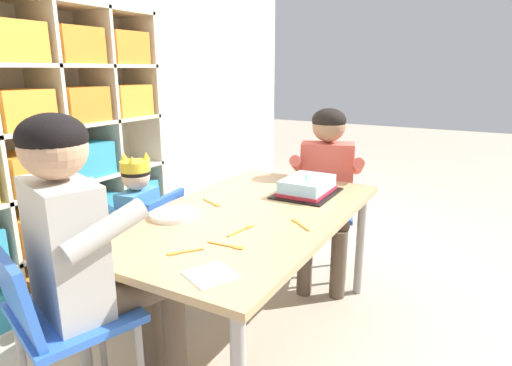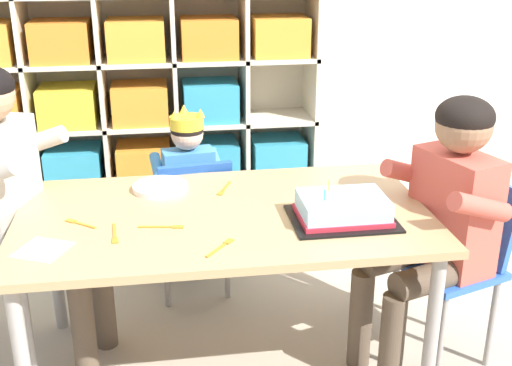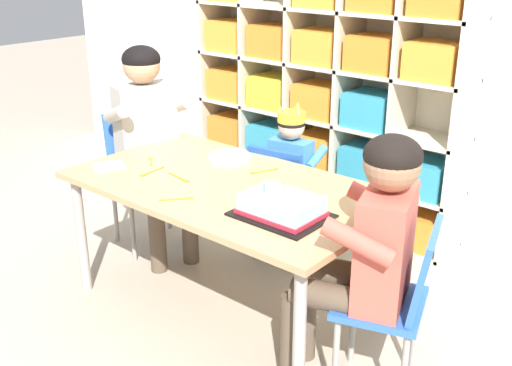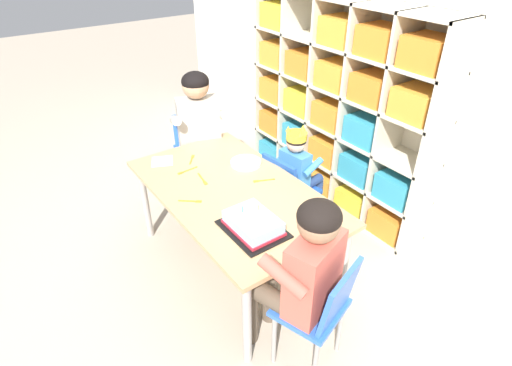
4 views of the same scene
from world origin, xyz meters
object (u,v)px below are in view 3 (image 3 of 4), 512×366
at_px(child_with_crown, 295,163).
at_px(paper_plate_stack, 230,157).
at_px(classroom_chair_guest_side, 397,298).
at_px(fork_near_cake_tray, 151,172).
at_px(activity_table, 228,196).
at_px(classroom_chair_blue, 284,194).
at_px(fork_beside_plate_stack, 180,178).
at_px(classroom_chair_adult_side, 145,161).
at_px(fork_scattered_mid_table, 178,199).
at_px(fork_by_napkin, 151,161).
at_px(birthday_cake_on_tray, 281,207).
at_px(fork_near_child_seat, 263,171).
at_px(adult_helper_seated, 150,128).
at_px(guest_at_table_side, 369,241).

height_order(child_with_crown, paper_plate_stack, child_with_crown).
xyz_separation_m(classroom_chair_guest_side, fork_near_cake_tray, (-1.20, -0.07, 0.20)).
height_order(activity_table, child_with_crown, child_with_crown).
bearing_deg(classroom_chair_blue, fork_beside_plate_stack, 71.32).
relative_size(child_with_crown, fork_beside_plate_stack, 5.67).
distance_m(classroom_chair_adult_side, fork_scattered_mid_table, 0.91).
distance_m(activity_table, fork_near_cake_tray, 0.38).
distance_m(activity_table, fork_scattered_mid_table, 0.27).
distance_m(fork_by_napkin, fork_scattered_mid_table, 0.50).
height_order(classroom_chair_blue, classroom_chair_adult_side, classroom_chair_adult_side).
bearing_deg(fork_beside_plate_stack, activity_table, -146.64).
height_order(birthday_cake_on_tray, fork_beside_plate_stack, birthday_cake_on_tray).
relative_size(birthday_cake_on_tray, fork_near_child_seat, 2.59).
xyz_separation_m(adult_helper_seated, fork_beside_plate_stack, (0.50, -0.26, -0.08)).
bearing_deg(guest_at_table_side, fork_by_napkin, -111.20).
height_order(classroom_chair_blue, fork_by_napkin, classroom_chair_blue).
xyz_separation_m(classroom_chair_adult_side, adult_helper_seated, (0.11, -0.04, 0.21)).
distance_m(child_with_crown, fork_near_child_seat, 0.43).
relative_size(adult_helper_seated, paper_plate_stack, 5.43).
xyz_separation_m(fork_beside_plate_stack, fork_near_child_seat, (0.22, 0.30, 0.00)).
distance_m(classroom_chair_blue, adult_helper_seated, 0.76).
distance_m(birthday_cake_on_tray, fork_near_child_seat, 0.48).
bearing_deg(classroom_chair_blue, fork_near_child_seat, 102.20).
distance_m(fork_near_cake_tray, fork_beside_plate_stack, 0.16).
xyz_separation_m(guest_at_table_side, fork_beside_plate_stack, (-0.94, -0.00, 0.00)).
relative_size(classroom_chair_blue, classroom_chair_adult_side, 0.88).
xyz_separation_m(classroom_chair_guest_side, fork_beside_plate_stack, (-1.05, -0.04, 0.20)).
height_order(activity_table, fork_scattered_mid_table, fork_scattered_mid_table).
distance_m(classroom_chair_adult_side, classroom_chair_guest_side, 1.68).
bearing_deg(adult_helper_seated, guest_at_table_side, -81.57).
height_order(adult_helper_seated, paper_plate_stack, adult_helper_seated).
bearing_deg(paper_plate_stack, classroom_chair_blue, 64.53).
distance_m(activity_table, fork_by_napkin, 0.48).
bearing_deg(fork_near_cake_tray, guest_at_table_side, -92.48).
height_order(classroom_chair_guest_side, paper_plate_stack, classroom_chair_guest_side).
bearing_deg(activity_table, birthday_cake_on_tray, -17.39).
height_order(paper_plate_stack, fork_beside_plate_stack, paper_plate_stack).
bearing_deg(fork_near_cake_tray, fork_beside_plate_stack, -82.01).
height_order(guest_at_table_side, fork_by_napkin, guest_at_table_side).
height_order(fork_beside_plate_stack, fork_scattered_mid_table, same).
height_order(guest_at_table_side, fork_near_child_seat, guest_at_table_side).
xyz_separation_m(classroom_chair_adult_side, birthday_cake_on_tray, (1.19, -0.33, 0.17)).
height_order(birthday_cake_on_tray, fork_near_child_seat, birthday_cake_on_tray).
height_order(classroom_chair_adult_side, fork_near_cake_tray, classroom_chair_adult_side).
distance_m(child_with_crown, adult_helper_seated, 0.76).
relative_size(classroom_chair_adult_side, paper_plate_stack, 3.61).
relative_size(classroom_chair_guest_side, fork_scattered_mid_table, 5.96).
distance_m(guest_at_table_side, paper_plate_stack, 1.00).
bearing_deg(fork_near_cake_tray, adult_helper_seated, 44.48).
relative_size(classroom_chair_blue, fork_by_napkin, 6.02).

